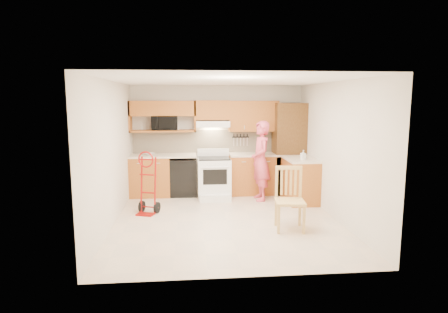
{
  "coord_description": "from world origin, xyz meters",
  "views": [
    {
      "loc": [
        -0.66,
        -6.59,
        2.17
      ],
      "look_at": [
        0.0,
        0.5,
        1.1
      ],
      "focal_mm": 30.26,
      "sensor_mm": 36.0,
      "label": 1
    }
  ],
  "objects": [
    {
      "name": "pantry_tall",
      "position": [
        1.65,
        1.95,
        1.05
      ],
      "size": [
        0.7,
        0.6,
        2.1
      ],
      "primitive_type": "cube",
      "color": "brown",
      "rests_on": "ground"
    },
    {
      "name": "range",
      "position": [
        -0.11,
        1.62,
        0.53
      ],
      "size": [
        0.72,
        0.95,
        1.06
      ],
      "primitive_type": null,
      "color": "white",
      "rests_on": "ground"
    },
    {
      "name": "hand_truck",
      "position": [
        -1.48,
        0.54,
        0.55
      ],
      "size": [
        0.54,
        0.52,
        1.09
      ],
      "primitive_type": null,
      "rotation": [
        0.0,
        0.0,
        -0.35
      ],
      "color": "#990E0A",
      "rests_on": "ground"
    },
    {
      "name": "lower_cab_left",
      "position": [
        -1.55,
        1.95,
        0.45
      ],
      "size": [
        0.9,
        0.6,
        0.9
      ],
      "primitive_type": "cube",
      "color": "#AF5F24",
      "rests_on": "ground"
    },
    {
      "name": "lower_cab_right",
      "position": [
        0.83,
        1.95,
        0.45
      ],
      "size": [
        1.14,
        0.6,
        0.9
      ],
      "primitive_type": "cube",
      "color": "#AF5F24",
      "rests_on": "ground"
    },
    {
      "name": "person",
      "position": [
        0.88,
        1.35,
        0.86
      ],
      "size": [
        0.46,
        0.66,
        1.73
      ],
      "primitive_type": "imported",
      "rotation": [
        0.0,
        0.0,
        -1.49
      ],
      "color": "#CC4558",
      "rests_on": "ground"
    },
    {
      "name": "wall_right",
      "position": [
        2.01,
        0.0,
        1.25
      ],
      "size": [
        0.02,
        4.5,
        2.5
      ],
      "primitive_type": "cube",
      "color": "silver",
      "rests_on": "ground"
    },
    {
      "name": "countertop_right",
      "position": [
        0.83,
        1.95,
        0.92
      ],
      "size": [
        1.14,
        0.63,
        0.04
      ],
      "primitive_type": "cube",
      "color": "beige",
      "rests_on": "lower_cab_right"
    },
    {
      "name": "dishwasher",
      "position": [
        -0.8,
        1.95,
        0.42
      ],
      "size": [
        0.6,
        0.6,
        0.85
      ],
      "primitive_type": "cube",
      "color": "black",
      "rests_on": "ground"
    },
    {
      "name": "upper_cab_right",
      "position": [
        0.83,
        2.08,
        1.8
      ],
      "size": [
        1.14,
        0.33,
        0.7
      ],
      "primitive_type": "cube",
      "color": "#AF5F24",
      "rests_on": "wall_back"
    },
    {
      "name": "wall_left",
      "position": [
        -2.01,
        0.0,
        1.25
      ],
      "size": [
        0.02,
        4.5,
        2.5
      ],
      "primitive_type": "cube",
      "color": "silver",
      "rests_on": "ground"
    },
    {
      "name": "wall_front",
      "position": [
        0.0,
        -2.26,
        1.25
      ],
      "size": [
        4.0,
        0.02,
        2.5
      ],
      "primitive_type": "cube",
      "color": "silver",
      "rests_on": "ground"
    },
    {
      "name": "wall_back",
      "position": [
        0.0,
        2.26,
        1.25
      ],
      "size": [
        4.0,
        0.02,
        2.5
      ],
      "primitive_type": "cube",
      "color": "silver",
      "rests_on": "ground"
    },
    {
      "name": "cab_return_right",
      "position": [
        1.7,
        1.15,
        0.45
      ],
      "size": [
        0.6,
        1.0,
        0.9
      ],
      "primitive_type": "cube",
      "color": "#AF5F24",
      "rests_on": "ground"
    },
    {
      "name": "microwave",
      "position": [
        -1.21,
        2.08,
        1.65
      ],
      "size": [
        0.6,
        0.42,
        0.32
      ],
      "primitive_type": "imported",
      "rotation": [
        0.0,
        0.0,
        0.05
      ],
      "color": "black",
      "rests_on": "upper_shelf_mw"
    },
    {
      "name": "bowl",
      "position": [
        -1.55,
        1.95,
        0.96
      ],
      "size": [
        0.23,
        0.23,
        0.05
      ],
      "primitive_type": "imported",
      "rotation": [
        0.0,
        0.0,
        -0.24
      ],
      "color": "white",
      "rests_on": "countertop_left"
    },
    {
      "name": "upper_cab_center",
      "position": [
        -0.12,
        2.08,
        1.94
      ],
      "size": [
        0.76,
        0.33,
        0.44
      ],
      "primitive_type": "cube",
      "color": "#AF5F24",
      "rests_on": "wall_back"
    },
    {
      "name": "countertop_return",
      "position": [
        1.7,
        1.15,
        0.92
      ],
      "size": [
        0.63,
        1.0,
        0.04
      ],
      "primitive_type": "cube",
      "color": "beige",
      "rests_on": "cab_return_right"
    },
    {
      "name": "dining_chair",
      "position": [
        1.0,
        -0.6,
        0.53
      ],
      "size": [
        0.53,
        0.57,
        1.06
      ],
      "primitive_type": null,
      "rotation": [
        0.0,
        0.0,
        -0.12
      ],
      "color": "#DBB25F",
      "rests_on": "ground"
    },
    {
      "name": "upper_cab_left",
      "position": [
        -1.25,
        2.08,
        1.98
      ],
      "size": [
        1.5,
        0.33,
        0.34
      ],
      "primitive_type": "cube",
      "color": "#AF5F24",
      "rests_on": "wall_back"
    },
    {
      "name": "backsplash",
      "position": [
        0.0,
        2.23,
        1.2
      ],
      "size": [
        3.92,
        0.03,
        0.55
      ],
      "primitive_type": "cube",
      "color": "beige",
      "rests_on": "wall_back"
    },
    {
      "name": "countertop_left",
      "position": [
        -1.25,
        1.95,
        0.92
      ],
      "size": [
        1.5,
        0.63,
        0.04
      ],
      "primitive_type": "cube",
      "color": "beige",
      "rests_on": "lower_cab_left"
    },
    {
      "name": "upper_shelf_mw",
      "position": [
        -1.25,
        2.08,
        1.47
      ],
      "size": [
        1.5,
        0.33,
        0.04
      ],
      "primitive_type": "cube",
      "color": "#AF5F24",
      "rests_on": "wall_back"
    },
    {
      "name": "floor",
      "position": [
        0.0,
        0.0,
        -0.01
      ],
      "size": [
        4.0,
        4.5,
        0.02
      ],
      "primitive_type": "cube",
      "color": "#C6B39B",
      "rests_on": "ground"
    },
    {
      "name": "soap_bottle",
      "position": [
        1.7,
        0.98,
        1.04
      ],
      "size": [
        0.11,
        0.11,
        0.2
      ],
      "primitive_type": "imported",
      "rotation": [
        0.0,
        0.0,
        0.23
      ],
      "color": "white",
      "rests_on": "countertop_return"
    },
    {
      "name": "knife_strip",
      "position": [
        0.55,
        2.21,
        1.24
      ],
      "size": [
        0.4,
        0.05,
        0.29
      ],
      "primitive_type": null,
      "color": "black",
      "rests_on": "backsplash"
    },
    {
      "name": "range_hood",
      "position": [
        -0.12,
        2.02,
        1.63
      ],
      "size": [
        0.76,
        0.46,
        0.14
      ],
      "primitive_type": "cube",
      "color": "white",
      "rests_on": "wall_back"
    },
    {
      "name": "ceiling",
      "position": [
        0.0,
        0.0,
        2.51
      ],
      "size": [
        4.0,
        4.5,
        0.02
      ],
      "primitive_type": "cube",
      "color": "white",
      "rests_on": "ground"
    }
  ]
}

